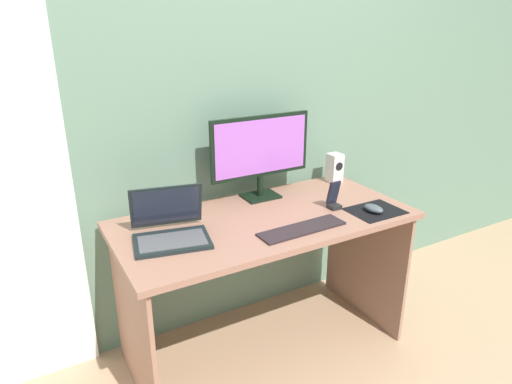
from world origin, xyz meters
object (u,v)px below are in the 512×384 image
speaker_right (335,168)px  phone_in_dock (334,199)px  laptop (170,229)px  monitor (261,152)px  mouse (374,209)px  keyboard_external (302,229)px

speaker_right → phone_in_dock: size_ratio=1.17×
laptop → monitor: bearing=22.0°
mouse → phone_in_dock: 0.19m
laptop → phone_in_dock: laptop is taller
monitor → phone_in_dock: monitor is taller
speaker_right → mouse: speaker_right is taller
laptop → keyboard_external: size_ratio=0.87×
keyboard_external → monitor: bearing=83.6°
laptop → phone_in_dock: size_ratio=2.56×
monitor → laptop: size_ratio=1.53×
keyboard_external → phone_in_dock: bearing=23.6°
laptop → phone_in_dock: bearing=-5.1°
monitor → speaker_right: size_ratio=3.36×
monitor → keyboard_external: size_ratio=1.33×
monitor → laptop: 0.64m
monitor → mouse: size_ratio=5.41×
monitor → laptop: monitor is taller
laptop → keyboard_external: 0.56m
keyboard_external → mouse: (0.40, -0.01, 0.02)m
laptop → mouse: laptop is taller
speaker_right → mouse: size_ratio=1.61×
speaker_right → mouse: 0.46m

